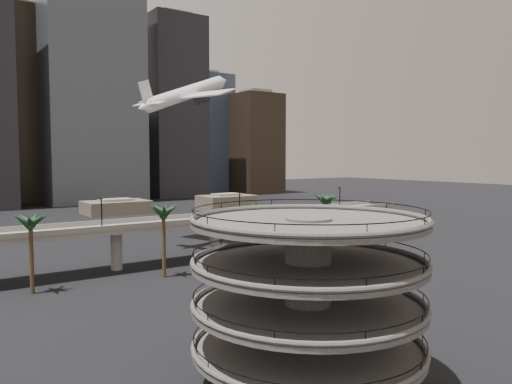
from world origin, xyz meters
TOP-DOWN VIEW (x-y plane):
  - ground at (0.00, 0.00)m, footprint 700.00×700.00m
  - parking_ramp at (-13.00, -4.00)m, footprint 22.20×22.20m
  - overpass at (0.00, 55.00)m, footprint 130.00×9.30m
  - palm_trees at (11.58, 47.18)m, footprint 76.40×18.40m
  - low_buildings at (6.89, 142.30)m, footprint 135.00×27.50m
  - skyline at (15.11, 217.08)m, footprint 269.00×86.00m
  - airborne_jet at (13.23, 72.32)m, footprint 30.79×28.25m
  - car_a at (6.87, 20.37)m, footprint 4.70×2.76m
  - car_b at (11.89, 23.69)m, footprint 4.38×1.58m
  - car_c at (25.71, 17.70)m, footprint 5.17×3.77m

SIDE VIEW (x-z plane):
  - ground at x=0.00m, z-range 0.00..0.00m
  - car_c at x=25.71m, z-range 0.00..1.39m
  - car_b at x=11.89m, z-range 0.00..1.43m
  - car_a at x=6.87m, z-range 0.00..1.50m
  - low_buildings at x=6.89m, z-range -0.54..6.26m
  - overpass at x=0.00m, z-range -0.01..14.69m
  - parking_ramp at x=-13.00m, z-range 1.16..18.51m
  - palm_trees at x=11.58m, z-range 4.30..18.30m
  - airborne_jet at x=13.23m, z-range 30.91..44.00m
  - skyline at x=15.11m, z-range -16.94..109.36m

